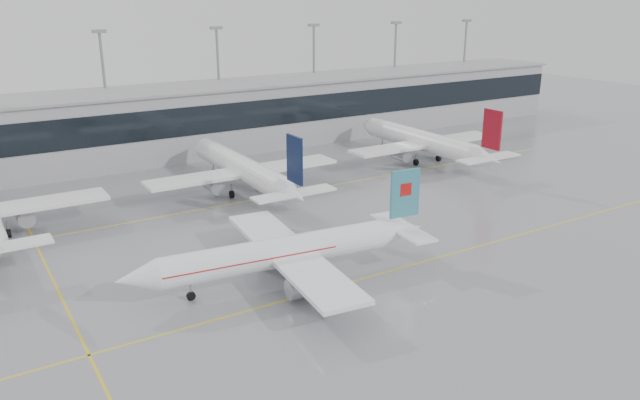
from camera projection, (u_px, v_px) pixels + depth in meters
ground at (379, 274)px, 66.75m from camera, size 320.00×320.00×0.00m
taxi_line_main at (379, 274)px, 66.75m from camera, size 120.00×0.25×0.01m
taxi_line_north at (255, 199)px, 90.98m from camera, size 120.00×0.25×0.01m
taxi_line_cross at (56, 287)px, 63.91m from camera, size 0.25×60.00×0.01m
terminal at (178, 122)px, 114.95m from camera, size 180.00×15.00×12.00m
terminal_glass at (192, 121)px, 108.38m from camera, size 180.00×0.20×5.00m
terminal_roof at (175, 89)px, 113.00m from camera, size 182.00×16.00×0.40m
light_masts at (164, 79)px, 117.48m from camera, size 156.40×1.00×22.60m
air_canada_jet at (289, 252)px, 64.34m from camera, size 33.93×26.59×10.36m
parked_jet_c at (244, 169)px, 92.80m from camera, size 29.64×36.96×11.72m
parked_jet_d at (424, 141)px, 110.24m from camera, size 29.64×36.96×11.72m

